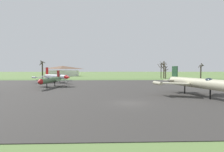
{
  "coord_description": "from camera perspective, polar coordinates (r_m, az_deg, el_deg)",
  "views": [
    {
      "loc": [
        -3.07,
        -23.01,
        4.48
      ],
      "look_at": [
        -1.62,
        19.65,
        2.87
      ],
      "focal_mm": 28.57,
      "sensor_mm": 36.0,
      "label": 1
    }
  ],
  "objects": [
    {
      "name": "visitor_building",
      "position": [
        122.37,
        -15.54,
        1.53
      ],
      "size": [
        21.22,
        10.0,
        6.73
      ],
      "color": "silver",
      "rests_on": "ground"
    },
    {
      "name": "ground_plane",
      "position": [
        23.64,
        5.61,
        -8.77
      ],
      "size": [
        600.0,
        600.0,
        0.0
      ],
      "primitive_type": "plane",
      "color": "#607F42"
    },
    {
      "name": "bare_tree_center",
      "position": [
        88.11,
        16.74,
        1.45
      ],
      "size": [
        3.04,
        2.97,
        7.24
      ],
      "color": "#42382D",
      "rests_on": "ground"
    },
    {
      "name": "jet_fighter_rear_right",
      "position": [
        61.39,
        -17.48,
        -0.17
      ],
      "size": [
        13.45,
        13.4,
        5.15
      ],
      "color": "silver",
      "rests_on": "ground"
    },
    {
      "name": "grass_verge_strip",
      "position": [
        78.67,
        0.29,
        -1.09
      ],
      "size": [
        163.51,
        12.0,
        0.06
      ],
      "primitive_type": "cube",
      "color": "#54743A",
      "rests_on": "ground"
    },
    {
      "name": "asphalt_apron",
      "position": [
        41.91,
        2.27,
        -3.94
      ],
      "size": [
        103.51,
        61.84,
        0.05
      ],
      "primitive_type": "cube",
      "color": "#383533",
      "rests_on": "ground"
    },
    {
      "name": "jet_fighter_front_right",
      "position": [
        32.02,
        25.76,
        -1.99
      ],
      "size": [
        12.28,
        16.43,
        5.1
      ],
      "color": "#B7B293",
      "rests_on": "ground"
    },
    {
      "name": "jet_fighter_front_left",
      "position": [
        45.75,
        -19.02,
        -1.22
      ],
      "size": [
        9.43,
        13.21,
        4.19
      ],
      "color": "#4C6B47",
      "rests_on": "ground"
    },
    {
      "name": "info_placard_rear_right",
      "position": [
        53.64,
        -14.43,
        -2.06
      ],
      "size": [
        0.48,
        0.22,
        0.98
      ],
      "color": "black",
      "rests_on": "ground"
    },
    {
      "name": "bare_tree_right_of_center",
      "position": [
        92.12,
        16.23,
        2.19
      ],
      "size": [
        2.54,
        3.07,
        8.45
      ],
      "color": "brown",
      "rests_on": "ground"
    },
    {
      "name": "bare_tree_left_of_center",
      "position": [
        89.17,
        15.38,
        1.95
      ],
      "size": [
        2.84,
        2.63,
        8.27
      ],
      "color": "#42382D",
      "rests_on": "ground"
    },
    {
      "name": "bare_tree_far_right",
      "position": [
        95.36,
        26.56,
        1.51
      ],
      "size": [
        2.54,
        2.57,
        7.43
      ],
      "color": "#42382D",
      "rests_on": "ground"
    },
    {
      "name": "bare_tree_far_left",
      "position": [
        90.54,
        -21.41,
        2.13
      ],
      "size": [
        2.98,
        3.0,
        8.7
      ],
      "color": "#42382D",
      "rests_on": "ground"
    }
  ]
}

